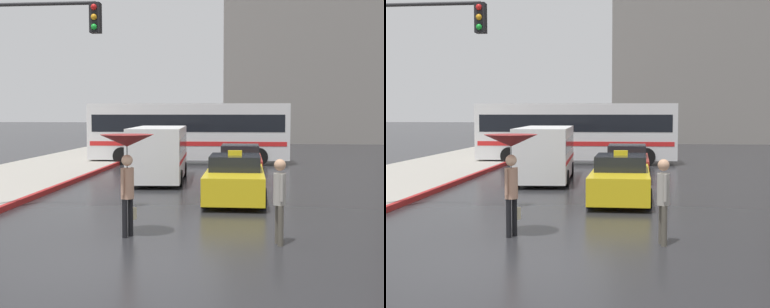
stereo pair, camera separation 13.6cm
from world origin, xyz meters
TOP-DOWN VIEW (x-y plane):
  - ground_plane at (0.00, 0.00)m, footprint 300.00×300.00m
  - taxi at (2.11, 7.86)m, footprint 1.91×4.54m
  - sedan_red at (2.20, 13.70)m, footprint 1.91×4.56m
  - ambulance_van at (-1.11, 12.46)m, footprint 2.37×5.60m
  - city_bus at (-0.72, 20.29)m, footprint 10.93×2.88m
  - pedestrian_with_umbrella at (-0.17, 2.52)m, footprint 1.20×1.20m
  - pedestrian_man at (3.18, 2.12)m, footprint 0.31×0.42m
  - traffic_light at (-3.53, 5.08)m, footprint 3.47×0.38m

SIDE VIEW (x-z plane):
  - ground_plane at x=0.00m, z-range 0.00..0.00m
  - sedan_red at x=2.20m, z-range -0.05..1.37m
  - taxi at x=2.11m, z-range -0.13..1.48m
  - pedestrian_man at x=3.18m, z-range 0.16..1.99m
  - ambulance_van at x=-1.11m, z-range 0.13..2.34m
  - city_bus at x=-0.72m, z-range 0.18..3.48m
  - pedestrian_with_umbrella at x=-0.17m, z-range 0.78..3.09m
  - traffic_light at x=-3.53m, z-range 1.15..7.19m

